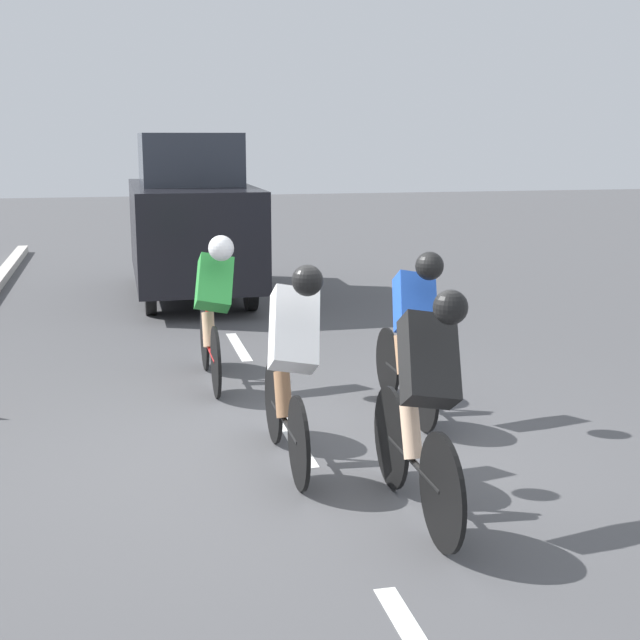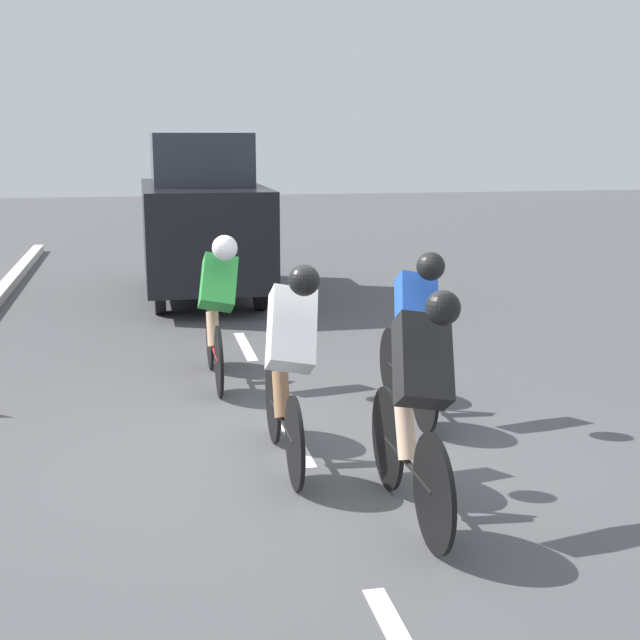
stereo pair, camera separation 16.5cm
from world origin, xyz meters
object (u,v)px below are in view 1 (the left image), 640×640
(cyclist_black, at_px, (424,401))
(cyclist_blue, at_px, (412,328))
(support_car, at_px, (191,218))
(cyclist_green, at_px, (213,305))
(cyclist_white, at_px, (292,360))

(cyclist_black, bearing_deg, cyclist_blue, -106.89)
(support_car, bearing_deg, cyclist_black, 94.84)
(cyclist_green, bearing_deg, cyclist_white, 97.52)
(cyclist_black, relative_size, support_car, 0.42)
(cyclist_black, bearing_deg, support_car, -85.16)
(cyclist_blue, height_order, cyclist_white, cyclist_white)
(cyclist_blue, relative_size, cyclist_white, 1.01)
(cyclist_green, bearing_deg, cyclist_blue, 138.63)
(cyclist_green, bearing_deg, cyclist_black, 105.17)
(cyclist_green, relative_size, support_car, 0.42)
(cyclist_black, relative_size, cyclist_blue, 1.02)
(cyclist_blue, bearing_deg, support_car, -78.08)
(cyclist_green, height_order, cyclist_black, cyclist_black)
(cyclist_black, bearing_deg, cyclist_white, -60.26)
(cyclist_black, height_order, cyclist_white, cyclist_white)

